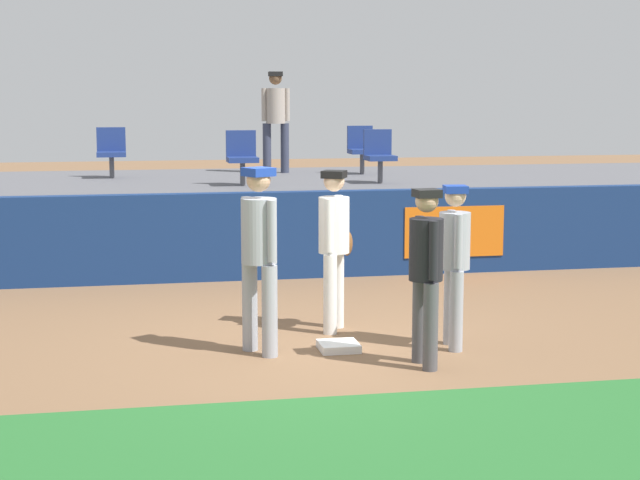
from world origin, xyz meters
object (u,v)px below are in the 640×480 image
(seat_front_center, at_px, (242,155))
(seat_front_right, at_px, (379,153))
(player_runner_visitor, at_px, (454,255))
(seat_back_left, at_px, (111,150))
(player_fielder_home, at_px, (335,239))
(spectator_hooded, at_px, (276,115))
(player_umpire, at_px, (426,265))
(player_coach_visitor, at_px, (259,247))
(seat_back_right, at_px, (361,147))
(first_base, at_px, (339,346))

(seat_front_center, xyz_separation_m, seat_front_right, (2.17, -0.00, -0.00))
(player_runner_visitor, bearing_deg, seat_back_left, -147.98)
(player_fielder_home, distance_m, spectator_hooded, 7.18)
(player_umpire, bearing_deg, seat_front_right, 166.43)
(player_runner_visitor, bearing_deg, player_umpire, -30.85)
(player_umpire, bearing_deg, seat_back_left, -163.05)
(seat_front_center, bearing_deg, seat_back_left, 137.75)
(player_umpire, relative_size, spectator_hooded, 0.96)
(player_coach_visitor, height_order, player_umpire, player_coach_visitor)
(seat_back_left, bearing_deg, seat_front_center, -42.25)
(seat_front_center, bearing_deg, player_fielder_home, -84.39)
(player_fielder_home, distance_m, seat_back_left, 7.00)
(seat_front_right, bearing_deg, player_fielder_home, -109.87)
(player_runner_visitor, xyz_separation_m, seat_back_left, (-3.49, 7.51, 0.70))
(seat_front_center, distance_m, seat_back_right, 2.93)
(player_runner_visitor, relative_size, seat_back_left, 2.01)
(player_runner_visitor, bearing_deg, seat_back_right, -178.97)
(seat_front_right, relative_size, spectator_hooded, 0.47)
(seat_back_left, relative_size, seat_front_center, 1.00)
(first_base, relative_size, seat_back_right, 0.48)
(player_fielder_home, xyz_separation_m, player_umpire, (0.55, -1.62, -0.03))
(player_coach_visitor, xyz_separation_m, player_umpire, (1.50, -0.78, -0.10))
(spectator_hooded, bearing_deg, player_umpire, 94.26)
(player_umpire, bearing_deg, spectator_hooded, 177.68)
(player_coach_visitor, relative_size, seat_front_right, 2.24)
(seat_back_left, xyz_separation_m, spectator_hooded, (2.86, 0.53, 0.56))
(spectator_hooded, bearing_deg, player_fielder_home, 90.01)
(player_fielder_home, height_order, spectator_hooded, spectator_hooded)
(player_runner_visitor, relative_size, player_coach_visitor, 0.89)
(player_umpire, distance_m, seat_back_left, 8.71)
(seat_front_right, bearing_deg, seat_front_center, 180.00)
(first_base, relative_size, seat_front_center, 0.48)
(first_base, xyz_separation_m, seat_back_right, (1.98, 7.40, 1.64))
(first_base, xyz_separation_m, spectator_hooded, (0.55, 7.93, 2.20))
(player_fielder_home, distance_m, seat_front_right, 5.07)
(player_fielder_home, xyz_separation_m, player_coach_visitor, (-0.95, -0.84, 0.06))
(seat_back_right, bearing_deg, seat_back_left, 180.00)
(player_runner_visitor, relative_size, player_umpire, 0.98)
(player_runner_visitor, relative_size, seat_front_center, 2.01)
(first_base, xyz_separation_m, player_fielder_home, (0.14, 0.87, 0.99))
(seat_front_right, bearing_deg, first_base, -108.25)
(first_base, distance_m, player_fielder_home, 1.32)
(player_fielder_home, bearing_deg, spectator_hooded, -157.06)
(seat_back_left, bearing_deg, player_coach_visitor, -78.49)
(seat_back_right, distance_m, seat_front_right, 1.81)
(player_fielder_home, relative_size, seat_front_center, 2.12)
(player_fielder_home, xyz_separation_m, seat_front_center, (-0.46, 4.73, 0.65))
(player_umpire, xyz_separation_m, seat_front_right, (1.16, 6.35, 0.68))
(player_coach_visitor, bearing_deg, player_fielder_home, 102.84)
(player_fielder_home, bearing_deg, seat_back_right, -169.50)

